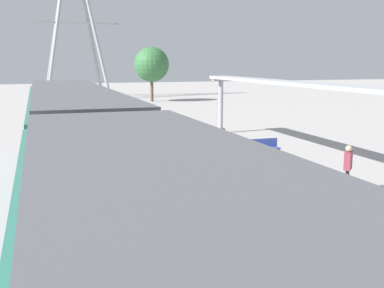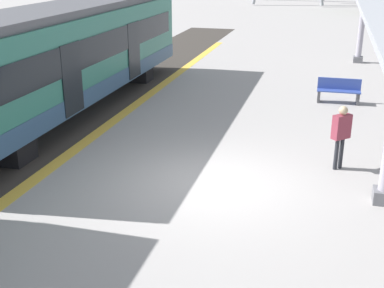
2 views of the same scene
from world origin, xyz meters
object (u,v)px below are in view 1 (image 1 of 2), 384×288
Objects in this scene: train_far_carriage at (73,138)px; passenger_waiting_near_edge at (328,278)px; canopy_pillar_third at (221,106)px; bench_mid_platform at (263,148)px; passenger_by_the_benches at (348,163)px.

passenger_waiting_near_edge is at bearing -72.90° from train_far_carriage.
train_far_carriage is 14.63m from canopy_pillar_third.
train_far_carriage is 10.55m from passenger_waiting_near_edge.
train_far_carriage reaches higher than passenger_waiting_near_edge.
bench_mid_platform is 6.24m from passenger_by_the_benches.
bench_mid_platform is at bearing 20.91° from train_far_carriage.
bench_mid_platform is 14.50m from passenger_waiting_near_edge.
canopy_pillar_third is 22.09m from passenger_waiting_near_edge.
passenger_by_the_benches is at bearing -18.48° from train_far_carriage.
train_far_carriage is 8.92× the size of passenger_by_the_benches.
train_far_carriage is at bearing 107.10° from passenger_waiting_near_edge.
canopy_pillar_third is at bearing 83.06° from bench_mid_platform.
bench_mid_platform is at bearing 67.35° from passenger_waiting_near_edge.
bench_mid_platform is (8.67, 3.31, -1.39)m from train_far_carriage.
canopy_pillar_third is at bearing 48.93° from train_far_carriage.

